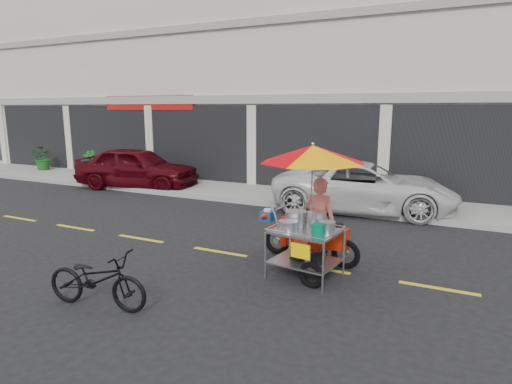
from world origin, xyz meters
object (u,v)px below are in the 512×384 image
at_px(near_bicycle, 97,279).
at_px(food_vendor_rig, 313,191).
at_px(maroon_sedan, 137,168).
at_px(white_pickup, 364,187).

relative_size(near_bicycle, food_vendor_rig, 0.70).
distance_m(maroon_sedan, near_bicycle, 9.49).
distance_m(white_pickup, food_vendor_rig, 4.92).
height_order(maroon_sedan, food_vendor_rig, food_vendor_rig).
distance_m(near_bicycle, food_vendor_rig, 3.65).
distance_m(maroon_sedan, food_vendor_rig, 9.47).
bearing_deg(near_bicycle, maroon_sedan, 29.53).
height_order(near_bicycle, food_vendor_rig, food_vendor_rig).
relative_size(maroon_sedan, food_vendor_rig, 1.90).
xyz_separation_m(white_pickup, food_vendor_rig, (0.13, -4.86, 0.74)).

